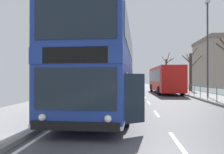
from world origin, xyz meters
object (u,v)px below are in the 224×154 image
background_bus_far_lane (165,79)px  bare_tree_far_01 (191,71)px  bare_tree_far_02 (166,72)px  double_decker_bus_main (105,69)px  street_lamp_far_side (208,42)px  background_building_00 (221,63)px

background_bus_far_lane → bare_tree_far_01: bare_tree_far_01 is taller
bare_tree_far_01 → bare_tree_far_02: bare_tree_far_02 is taller
bare_tree_far_01 → bare_tree_far_02: bearing=95.4°
double_decker_bus_main → bare_tree_far_01: 19.58m
street_lamp_far_side → bare_tree_far_02: bearing=89.9°
street_lamp_far_side → bare_tree_far_01: bearing=83.1°
double_decker_bus_main → background_building_00: bearing=60.5°
bare_tree_far_01 → bare_tree_far_02: size_ratio=0.91×
bare_tree_far_01 → background_building_00: background_building_00 is taller
background_bus_far_lane → background_building_00: size_ratio=0.80×
bare_tree_far_02 → background_building_00: background_building_00 is taller
double_decker_bus_main → bare_tree_far_02: 30.59m
double_decker_bus_main → street_lamp_far_side: bearing=44.3°
double_decker_bus_main → bare_tree_far_02: bearing=75.1°
double_decker_bus_main → street_lamp_far_side: street_lamp_far_side is taller
street_lamp_far_side → background_building_00: background_building_00 is taller
street_lamp_far_side → background_building_00: bearing=66.4°
street_lamp_far_side → background_bus_far_lane: bearing=109.3°
double_decker_bus_main → bare_tree_far_02: bare_tree_far_02 is taller
bare_tree_far_01 → background_building_00: bearing=58.5°
street_lamp_far_side → bare_tree_far_02: size_ratio=1.30×
street_lamp_far_side → background_building_00: 29.64m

